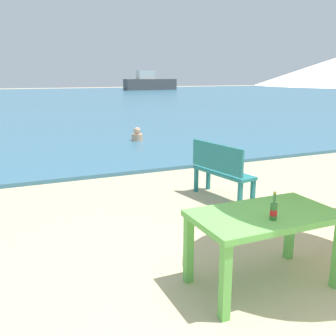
% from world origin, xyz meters
% --- Properties ---
extents(ground_plane, '(120.00, 120.00, 0.00)m').
position_xyz_m(ground_plane, '(0.00, 0.00, 0.00)').
color(ground_plane, '#C6B287').
extents(sea_water, '(120.00, 50.00, 0.08)m').
position_xyz_m(sea_water, '(0.00, 30.00, 0.04)').
color(sea_water, '#386B84').
rests_on(sea_water, ground_plane).
extents(picnic_table_green, '(1.40, 0.80, 0.76)m').
position_xyz_m(picnic_table_green, '(-0.28, 0.39, 0.65)').
color(picnic_table_green, '#60B24C').
rests_on(picnic_table_green, ground_plane).
extents(beer_bottle_amber, '(0.07, 0.07, 0.26)m').
position_xyz_m(beer_bottle_amber, '(-0.33, 0.21, 0.85)').
color(beer_bottle_amber, '#2D662D').
rests_on(beer_bottle_amber, picnic_table_green).
extents(bench_teal_center, '(0.57, 1.24, 0.95)m').
position_xyz_m(bench_teal_center, '(0.76, 2.88, 0.54)').
color(bench_teal_center, '#237275').
rests_on(bench_teal_center, ground_plane).
extents(swimmer_person, '(0.34, 0.34, 0.41)m').
position_xyz_m(swimmer_person, '(1.29, 8.56, 0.24)').
color(swimmer_person, tan).
rests_on(swimmer_person, sea_water).
extents(boat_ferry, '(6.70, 1.83, 2.43)m').
position_xyz_m(boat_ferry, '(15.68, 44.76, 0.96)').
color(boat_ferry, '#4C4C4C').
rests_on(boat_ferry, sea_water).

